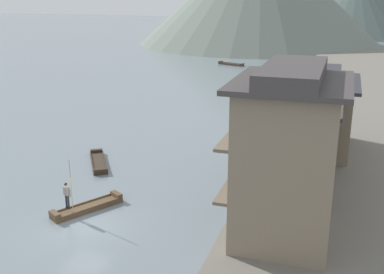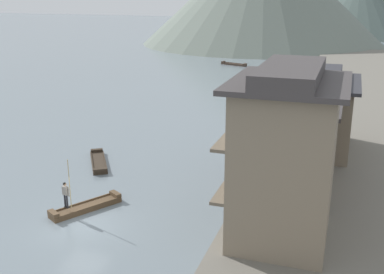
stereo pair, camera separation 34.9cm
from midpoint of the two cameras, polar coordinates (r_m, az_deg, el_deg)
name	(u,v)px [view 1 (the left image)]	position (r m, az deg, el deg)	size (l,w,h in m)	color
ground_plane	(84,226)	(27.98, -13.23, -10.39)	(400.00, 400.00, 0.00)	slate
riverbank_right	(377,115)	(52.56, 21.16, 2.49)	(18.00, 110.00, 0.69)	#6B665B
boat_foreground_poled	(87,207)	(29.75, -12.79, -8.24)	(3.13, 4.35, 0.53)	brown
boatman_person	(67,192)	(28.68, -15.10, -6.43)	(0.57, 0.32, 3.04)	black
boat_moored_nearest	(99,162)	(37.04, -11.42, -2.98)	(3.44, 4.55, 0.43)	#33281E
boat_moored_second	(231,64)	(84.10, 4.59, 8.71)	(4.88, 2.59, 0.49)	#423328
boat_moored_third	(265,125)	(46.78, 8.52, 1.48)	(1.65, 4.15, 0.40)	#423328
boat_moored_far	(291,75)	(74.45, 11.70, 7.31)	(1.38, 4.81, 0.63)	brown
house_waterfront_nearest	(288,155)	(23.85, 10.99, -2.10)	(5.74, 6.98, 8.74)	#7F705B
house_waterfront_second	(297,139)	(30.80, 12.21, -0.24)	(5.41, 6.85, 6.14)	#75604C
house_waterfront_tall	(315,111)	(38.22, 14.31, 3.03)	(6.52, 8.25, 6.14)	#7F705B
hill_far_centre	(354,4)	(148.33, 18.82, 14.85)	(41.39, 41.39, 16.86)	#4C5B56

